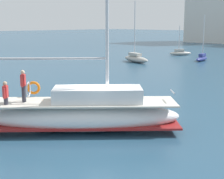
# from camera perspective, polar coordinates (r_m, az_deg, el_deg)

# --- Properties ---
(ground_plane) EXTENTS (400.00, 400.00, 0.00)m
(ground_plane) POSITION_cam_1_polar(r_m,az_deg,el_deg) (17.22, -2.15, -6.52)
(ground_plane) COLOR #284C66
(main_sailboat) EXTENTS (8.28, 8.67, 14.02)m
(main_sailboat) POSITION_cam_1_polar(r_m,az_deg,el_deg) (16.59, -4.69, -3.94)
(main_sailboat) COLOR silver
(main_sailboat) RESTS_ON ground
(moored_cutter_left) EXTENTS (2.80, 3.76, 4.81)m
(moored_cutter_left) POSITION_cam_1_polar(r_m,az_deg,el_deg) (56.68, 11.60, 6.20)
(moored_cutter_left) COLOR #B7B2A8
(moored_cutter_left) RESTS_ON ground
(moored_cutter_right) EXTENTS (5.46, 2.55, 8.14)m
(moored_cutter_right) POSITION_cam_1_polar(r_m,az_deg,el_deg) (45.65, 4.10, 5.40)
(moored_cutter_right) COLOR #B7B2A8
(moored_cutter_right) RESTS_ON ground
(moored_ketch_distant) EXTENTS (1.64, 3.89, 6.38)m
(moored_ketch_distant) POSITION_cam_1_polar(r_m,az_deg,el_deg) (48.84, 15.14, 5.29)
(moored_ketch_distant) COLOR navy
(moored_ketch_distant) RESTS_ON ground
(mooring_buoy) EXTENTS (0.51, 0.51, 0.86)m
(mooring_buoy) POSITION_cam_1_polar(r_m,az_deg,el_deg) (24.24, -7.14, -0.95)
(mooring_buoy) COLOR #EA4C19
(mooring_buoy) RESTS_ON ground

